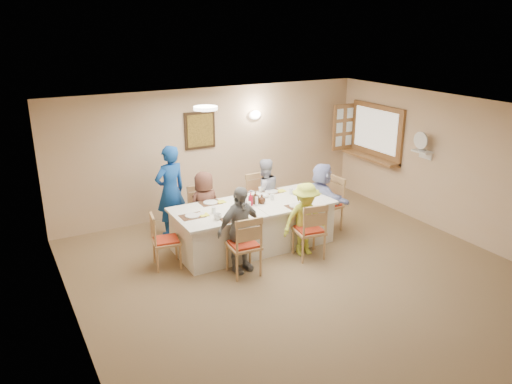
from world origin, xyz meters
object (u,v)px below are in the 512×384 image
desk_fan (422,144)px  diner_back_right (264,193)px  caregiver (171,191)px  chair_front_right (309,229)px  chair_back_left (202,212)px  diner_back_left (205,206)px  diner_right_end (322,197)px  chair_back_right (261,200)px  chair_front_left (244,244)px  diner_front_right (305,219)px  chair_right_end (327,204)px  chair_left_end (166,240)px  condiment_ketchup (251,199)px  serving_hatch (376,132)px  diner_front_left (240,230)px  dining_table (253,226)px

desk_fan → diner_back_right: size_ratio=0.23×
diner_back_right → caregiver: (-1.65, 0.47, 0.17)m
chair_front_right → diner_back_right: diner_back_right is taller
chair_back_left → diner_back_left: size_ratio=0.74×
desk_fan → diner_right_end: 2.11m
chair_back_right → chair_front_left: bearing=-128.1°
chair_front_left → diner_front_right: (1.20, 0.12, 0.13)m
chair_right_end → chair_front_right: bearing=-51.7°
desk_fan → chair_front_right: bearing=-174.3°
chair_left_end → condiment_ketchup: condiment_ketchup is taller
chair_back_left → chair_front_left: size_ratio=0.94×
caregiver → chair_back_right: bearing=153.5°
serving_hatch → diner_front_left: size_ratio=1.10×
desk_fan → condiment_ketchup: bearing=170.9°
chair_back_left → diner_back_left: 0.20m
caregiver → dining_table: bearing=117.9°
chair_back_right → diner_back_right: bearing=-91.2°
chair_right_end → diner_back_right: 1.18m
chair_back_left → chair_front_left: bearing=-88.5°
chair_front_left → chair_front_right: chair_front_left is taller
diner_right_end → chair_back_right: bearing=45.1°
chair_left_end → chair_right_end: 3.10m
dining_table → diner_back_left: bearing=131.4°
chair_front_right → chair_right_end: size_ratio=0.97×
dining_table → serving_hatch: bearing=13.7°
chair_back_left → diner_back_right: diner_back_right is taller
desk_fan → chair_back_right: size_ratio=0.31×
chair_back_right → chair_front_right: (0.00, -1.60, -0.00)m
chair_front_left → diner_right_end: size_ratio=0.76×
chair_right_end → diner_back_right: bearing=-127.4°
serving_hatch → diner_back_right: (-2.76, -0.14, -0.84)m
serving_hatch → caregiver: (-4.41, 0.33, -0.67)m
chair_back_left → chair_back_right: bearing=1.5°
serving_hatch → chair_front_right: serving_hatch is taller
chair_back_left → chair_front_right: (1.20, -1.60, 0.02)m
chair_left_end → condiment_ketchup: 1.56m
chair_right_end → condiment_ketchup: size_ratio=4.39×
diner_right_end → condiment_ketchup: bearing=89.5°
chair_back_left → caregiver: caregiver is taller
chair_back_right → chair_front_left: 2.00m
desk_fan → diner_back_right: 3.05m
chair_right_end → diner_back_right: diner_back_right is taller
desk_fan → diner_back_right: desk_fan is taller
chair_back_right → diner_back_left: bearing=-175.5°
chair_front_right → diner_front_right: diner_front_right is taller
diner_front_right → diner_right_end: diner_right_end is taller
serving_hatch → diner_right_end: 2.27m
chair_front_left → diner_back_right: 1.91m
chair_back_left → chair_left_end: (-0.95, -0.80, -0.01)m
chair_back_right → diner_front_right: (-0.00, -1.48, 0.13)m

